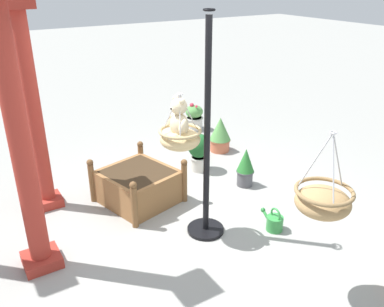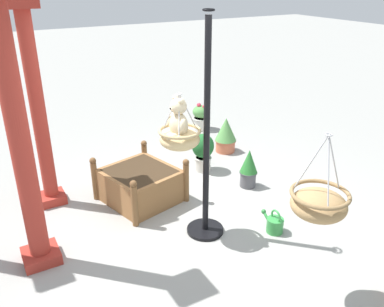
{
  "view_description": "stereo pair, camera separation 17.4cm",
  "coord_description": "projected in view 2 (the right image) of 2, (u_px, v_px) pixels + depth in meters",
  "views": [
    {
      "loc": [
        -3.59,
        2.33,
        2.85
      ],
      "look_at": [
        -0.03,
        0.12,
        0.97
      ],
      "focal_mm": 37.94,
      "sensor_mm": 36.0,
      "label": 1
    },
    {
      "loc": [
        -3.68,
        2.18,
        2.85
      ],
      "look_at": [
        -0.03,
        0.12,
        0.97
      ],
      "focal_mm": 37.94,
      "sensor_mm": 36.0,
      "label": 2
    }
  ],
  "objects": [
    {
      "name": "watering_can",
      "position": [
        274.0,
        224.0,
        4.84
      ],
      "size": [
        0.35,
        0.2,
        0.3
      ],
      "color": "#338C3F",
      "rests_on": "ground"
    },
    {
      "name": "wooden_planter_box",
      "position": [
        140.0,
        184.0,
        5.46
      ],
      "size": [
        1.17,
        1.14,
        0.62
      ],
      "color": "olive",
      "rests_on": "ground"
    },
    {
      "name": "hanging_basket_left_high",
      "position": [
        319.0,
        203.0,
        3.47
      ],
      "size": [
        0.51,
        0.51,
        0.78
      ],
      "color": "#A37F51"
    },
    {
      "name": "greenhouse_pillar_far_back",
      "position": [
        21.0,
        145.0,
        3.83
      ],
      "size": [
        0.4,
        0.4,
        2.81
      ],
      "color": "#9E2D23",
      "rests_on": "ground"
    },
    {
      "name": "display_pole_central",
      "position": [
        206.0,
        172.0,
        4.56
      ],
      "size": [
        0.44,
        0.44,
        2.54
      ],
      "color": "black",
      "rests_on": "ground"
    },
    {
      "name": "potted_plant_trailing_ivy",
      "position": [
        203.0,
        150.0,
        6.25
      ],
      "size": [
        0.34,
        0.34,
        0.6
      ],
      "color": "beige",
      "rests_on": "ground"
    },
    {
      "name": "greenhouse_pillar_left",
      "position": [
        39.0,
        115.0,
        5.0
      ],
      "size": [
        0.35,
        0.35,
        2.59
      ],
      "color": "#9E2D23",
      "rests_on": "ground"
    },
    {
      "name": "potted_plant_conical_shrub",
      "position": [
        201.0,
        117.0,
        7.95
      ],
      "size": [
        0.36,
        0.36,
        0.54
      ],
      "color": "beige",
      "rests_on": "ground"
    },
    {
      "name": "ground_plane",
      "position": [
        199.0,
        221.0,
        5.07
      ],
      "size": [
        40.0,
        40.0,
        0.0
      ],
      "primitive_type": "plane",
      "color": "gray"
    },
    {
      "name": "potted_plant_tall_leafy",
      "position": [
        226.0,
        135.0,
        6.93
      ],
      "size": [
        0.37,
        0.37,
        0.61
      ],
      "color": "#BC6042",
      "rests_on": "ground"
    },
    {
      "name": "potted_plant_flowering_red",
      "position": [
        249.0,
        168.0,
        5.79
      ],
      "size": [
        0.26,
        0.26,
        0.57
      ],
      "color": "#4C4C51",
      "rests_on": "ground"
    },
    {
      "name": "teddy_bear",
      "position": [
        178.0,
        120.0,
        4.3
      ],
      "size": [
        0.31,
        0.28,
        0.46
      ],
      "color": "beige"
    },
    {
      "name": "hanging_basket_with_teddy",
      "position": [
        180.0,
        138.0,
        4.39
      ],
      "size": [
        0.47,
        0.47,
        0.62
      ],
      "color": "tan"
    }
  ]
}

